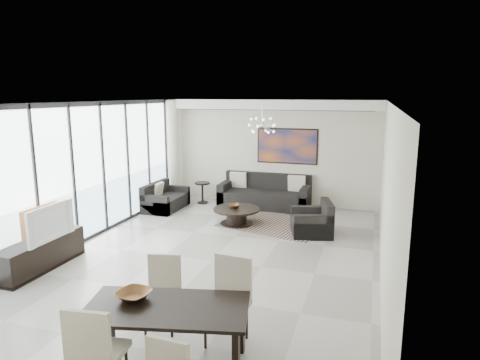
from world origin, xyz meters
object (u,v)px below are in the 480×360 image
at_px(tv_console, 40,254).
at_px(television, 46,222).
at_px(sofa_main, 265,196).
at_px(coffee_table, 237,215).
at_px(dining_table, 167,313).

height_order(tv_console, television, television).
distance_m(sofa_main, tv_console, 6.00).
bearing_deg(sofa_main, coffee_table, -98.00).
xyz_separation_m(coffee_table, tv_console, (-2.50, -3.57, 0.06)).
bearing_deg(dining_table, television, 150.24).
xyz_separation_m(television, dining_table, (3.29, -1.88, -0.20)).
relative_size(sofa_main, dining_table, 1.24).
bearing_deg(dining_table, sofa_main, 95.53).
distance_m(television, dining_table, 3.79).
height_order(coffee_table, sofa_main, sofa_main).
height_order(coffee_table, dining_table, dining_table).
height_order(sofa_main, television, television).
distance_m(tv_console, television, 0.61).
bearing_deg(dining_table, tv_console, 151.80).
height_order(coffee_table, television, television).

